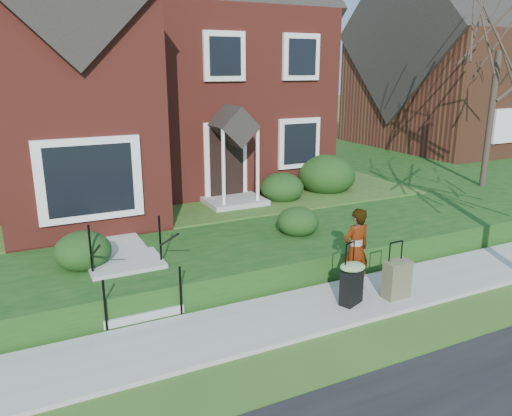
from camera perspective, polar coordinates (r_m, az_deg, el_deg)
ground at (r=9.21m, az=4.49°, el=-12.20°), size 120.00×120.00×0.00m
sidewalk at (r=9.20m, az=4.50°, el=-11.98°), size 60.00×1.60×0.08m
terrace at (r=20.07m, az=-1.50°, el=4.25°), size 44.00×20.00×0.60m
walkway at (r=12.64m, az=-17.26°, el=-1.91°), size 1.20×6.00×0.06m
main_house at (r=17.07m, az=-13.31°, el=18.58°), size 10.40×10.20×9.40m
neighbour_house at (r=27.06m, az=23.15°, el=16.57°), size 9.40×8.00×9.20m
front_steps at (r=9.76m, az=-14.08°, el=-7.90°), size 1.40×2.02×1.50m
foundation_shrubs at (r=13.62m, az=-1.13°, el=2.15°), size 9.94×4.56×1.26m
woman at (r=9.89m, az=11.34°, el=-4.68°), size 0.62×0.42×1.66m
suitcase_black at (r=9.42m, az=10.90°, el=-8.14°), size 0.61×0.56×1.19m
suitcase_olive at (r=9.90m, az=15.80°, el=-7.83°), size 0.52×0.31×1.10m
tree_gap at (r=17.43m, az=26.19°, el=17.13°), size 4.59×4.59×6.56m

